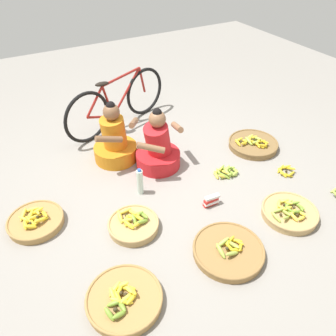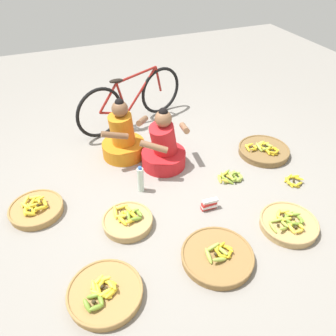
# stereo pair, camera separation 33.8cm
# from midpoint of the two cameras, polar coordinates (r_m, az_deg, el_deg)

# --- Properties ---
(ground_plane) EXTENTS (10.00, 10.00, 0.00)m
(ground_plane) POSITION_cam_midpoint_polar(r_m,az_deg,el_deg) (3.75, -4.07, -2.67)
(ground_plane) COLOR gray
(vendor_woman_front) EXTENTS (0.68, 0.56, 0.76)m
(vendor_woman_front) POSITION_cam_midpoint_polar(r_m,az_deg,el_deg) (3.86, -4.21, 3.22)
(vendor_woman_front) COLOR red
(vendor_woman_front) RESTS_ON ground
(vendor_woman_behind) EXTENTS (0.65, 0.52, 0.77)m
(vendor_woman_behind) POSITION_cam_midpoint_polar(r_m,az_deg,el_deg) (4.04, -11.42, 4.33)
(vendor_woman_behind) COLOR orange
(vendor_woman_behind) RESTS_ON ground
(bicycle_leaning) EXTENTS (1.63, 0.59, 0.73)m
(bicycle_leaning) POSITION_cam_midpoint_polar(r_m,az_deg,el_deg) (4.66, -10.72, 10.84)
(bicycle_leaning) COLOR black
(bicycle_leaning) RESTS_ON ground
(banana_basket_front_center) EXTENTS (0.54, 0.54, 0.15)m
(banana_basket_front_center) POSITION_cam_midpoint_polar(r_m,az_deg,el_deg) (3.56, -24.28, -8.36)
(banana_basket_front_center) COLOR #A87F47
(banana_basket_front_center) RESTS_ON ground
(banana_basket_near_vendor) EXTENTS (0.64, 0.64, 0.15)m
(banana_basket_near_vendor) POSITION_cam_midpoint_polar(r_m,az_deg,el_deg) (3.06, 7.10, -13.93)
(banana_basket_near_vendor) COLOR olive
(banana_basket_near_vendor) RESTS_ON ground
(banana_basket_mid_left) EXTENTS (0.63, 0.63, 0.15)m
(banana_basket_mid_left) POSITION_cam_midpoint_polar(r_m,az_deg,el_deg) (4.37, 12.21, 3.98)
(banana_basket_mid_left) COLOR brown
(banana_basket_mid_left) RESTS_ON ground
(banana_basket_back_left) EXTENTS (0.60, 0.60, 0.15)m
(banana_basket_back_left) POSITION_cam_midpoint_polar(r_m,az_deg,el_deg) (2.82, -11.19, -21.25)
(banana_basket_back_left) COLOR #A87F47
(banana_basket_back_left) RESTS_ON ground
(banana_basket_front_right) EXTENTS (0.49, 0.49, 0.15)m
(banana_basket_front_right) POSITION_cam_midpoint_polar(r_m,az_deg,el_deg) (3.26, -8.93, -9.59)
(banana_basket_front_right) COLOR tan
(banana_basket_front_right) RESTS_ON ground
(banana_basket_back_right) EXTENTS (0.55, 0.55, 0.15)m
(banana_basket_back_right) POSITION_cam_midpoint_polar(r_m,az_deg,el_deg) (3.49, 17.47, -7.35)
(banana_basket_back_right) COLOR tan
(banana_basket_back_right) RESTS_ON ground
(loose_bananas_mid_right) EXTENTS (0.31, 0.24, 0.10)m
(loose_bananas_mid_right) POSITION_cam_midpoint_polar(r_m,az_deg,el_deg) (3.87, 7.55, -0.81)
(loose_bananas_mid_right) COLOR #8CAD38
(loose_bananas_mid_right) RESTS_ON ground
(loose_bananas_back_center) EXTENTS (0.22, 0.22, 0.09)m
(loose_bananas_back_center) POSITION_cam_midpoint_polar(r_m,az_deg,el_deg) (4.04, 17.27, -0.57)
(loose_bananas_back_center) COLOR gold
(loose_bananas_back_center) RESTS_ON ground
(water_bottle) EXTENTS (0.07, 0.07, 0.32)m
(water_bottle) POSITION_cam_midpoint_polar(r_m,az_deg,el_deg) (3.55, -7.55, -2.46)
(water_bottle) COLOR silver
(water_bottle) RESTS_ON ground
(packet_carton_stack) EXTENTS (0.17, 0.07, 0.12)m
(packet_carton_stack) POSITION_cam_midpoint_polar(r_m,az_deg,el_deg) (3.45, 4.62, -5.71)
(packet_carton_stack) COLOR red
(packet_carton_stack) RESTS_ON ground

